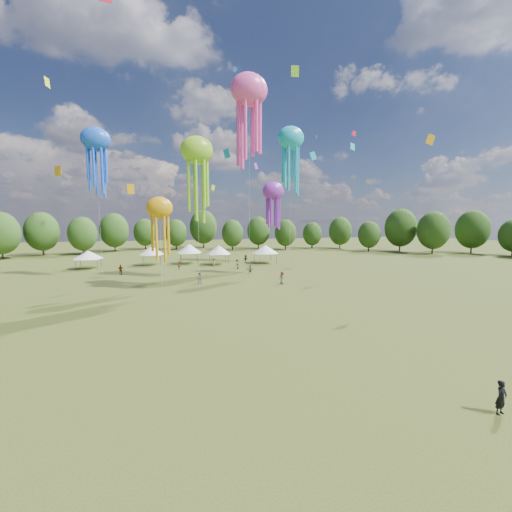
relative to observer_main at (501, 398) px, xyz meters
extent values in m
plane|color=#384416|center=(-7.18, 3.34, -0.84)|extent=(300.00, 300.00, 0.00)
imported|color=black|center=(0.00, 0.00, 0.00)|extent=(0.67, 0.50, 1.67)
imported|color=gray|center=(-10.69, 36.35, 0.04)|extent=(0.90, 0.72, 1.75)
imported|color=gray|center=(-5.64, 55.38, -0.06)|extent=(0.55, 0.79, 1.55)
imported|color=gray|center=(-1.91, 49.78, 0.10)|extent=(1.08, 1.14, 1.86)
imported|color=gray|center=(1.87, 57.75, 0.05)|extent=(1.17, 0.69, 1.78)
imported|color=gray|center=(-23.10, 48.56, 0.07)|extent=(1.13, 0.92, 1.80)
imported|color=gray|center=(-0.95, 43.39, -0.08)|extent=(1.47, 0.99, 1.52)
imported|color=gray|center=(-12.99, 52.11, -0.04)|extent=(0.65, 0.70, 1.60)
imported|color=gray|center=(1.20, 32.93, 0.09)|extent=(1.05, 1.06, 1.85)
cylinder|color=#47474C|center=(-32.05, 56.35, 0.11)|extent=(0.08, 0.08, 1.88)
cylinder|color=#47474C|center=(-32.05, 60.14, 0.11)|extent=(0.08, 0.08, 1.88)
cylinder|color=#47474C|center=(-28.25, 56.35, 0.11)|extent=(0.08, 0.08, 1.88)
cylinder|color=#47474C|center=(-28.25, 60.14, 0.11)|extent=(0.08, 0.08, 1.88)
cube|color=white|center=(-30.15, 58.24, 1.10)|extent=(4.20, 4.20, 0.10)
cone|color=white|center=(-30.15, 58.24, 1.95)|extent=(5.46, 5.46, 1.61)
cylinder|color=#47474C|center=(-20.05, 58.33, 0.26)|extent=(0.08, 0.08, 2.19)
cylinder|color=#47474C|center=(-20.05, 61.90, 0.26)|extent=(0.08, 0.08, 2.19)
cylinder|color=#47474C|center=(-16.48, 58.33, 0.26)|extent=(0.08, 0.08, 2.19)
cylinder|color=#47474C|center=(-16.48, 61.90, 0.26)|extent=(0.08, 0.08, 2.19)
cube|color=white|center=(-18.26, 60.11, 1.40)|extent=(3.97, 3.97, 0.10)
cone|color=white|center=(-18.26, 60.11, 2.39)|extent=(5.16, 5.16, 1.88)
cylinder|color=#47474C|center=(-12.21, 58.47, 0.33)|extent=(0.08, 0.08, 2.33)
cylinder|color=#47474C|center=(-12.21, 62.18, 0.33)|extent=(0.08, 0.08, 2.33)
cylinder|color=#47474C|center=(-8.49, 58.47, 0.33)|extent=(0.08, 0.08, 2.33)
cylinder|color=#47474C|center=(-8.49, 62.18, 0.33)|extent=(0.08, 0.08, 2.33)
cube|color=white|center=(-10.35, 60.32, 1.54)|extent=(4.11, 4.11, 0.10)
cone|color=white|center=(-10.35, 60.32, 2.59)|extent=(5.35, 5.35, 1.99)
cylinder|color=#47474C|center=(-6.04, 55.55, 0.26)|extent=(0.08, 0.08, 2.20)
cylinder|color=#47474C|center=(-6.04, 59.09, 0.26)|extent=(0.08, 0.08, 2.20)
cylinder|color=#47474C|center=(-2.50, 55.55, 0.26)|extent=(0.08, 0.08, 2.20)
cylinder|color=#47474C|center=(-2.50, 59.09, 0.26)|extent=(0.08, 0.08, 2.20)
cube|color=white|center=(-4.27, 57.32, 1.41)|extent=(3.94, 3.94, 0.10)
cone|color=white|center=(-4.27, 57.32, 2.40)|extent=(5.12, 5.12, 1.88)
cylinder|color=#47474C|center=(4.22, 54.88, 0.22)|extent=(0.08, 0.08, 2.12)
cylinder|color=#47474C|center=(4.22, 58.92, 0.22)|extent=(0.08, 0.08, 2.12)
cylinder|color=#47474C|center=(8.26, 54.88, 0.22)|extent=(0.08, 0.08, 2.12)
cylinder|color=#47474C|center=(8.26, 58.92, 0.22)|extent=(0.08, 0.08, 2.12)
cube|color=white|center=(6.24, 56.90, 1.33)|extent=(4.43, 4.43, 0.10)
cone|color=white|center=(6.24, 56.90, 2.29)|extent=(5.76, 5.76, 1.82)
ellipsoid|color=#8DD923|center=(-11.03, 32.60, 17.81)|extent=(4.30, 3.01, 3.66)
cylinder|color=beige|center=(-11.03, 32.60, 8.49)|extent=(0.03, 0.03, 18.64)
ellipsoid|color=#FC4AAE|center=(-2.89, 36.44, 27.74)|extent=(5.59, 3.91, 4.75)
cylinder|color=beige|center=(-2.89, 36.44, 13.45)|extent=(0.03, 0.03, 28.58)
ellipsoid|color=purple|center=(2.57, 41.12, 13.65)|extent=(3.74, 2.62, 3.18)
cylinder|color=beige|center=(2.57, 41.12, 6.41)|extent=(0.03, 0.03, 14.49)
ellipsoid|color=blue|center=(-25.43, 45.46, 21.31)|extent=(4.41, 3.09, 3.75)
cylinder|color=beige|center=(-25.43, 45.46, 10.24)|extent=(0.03, 0.03, 22.15)
ellipsoid|color=orange|center=(-15.99, 33.62, 10.28)|extent=(3.45, 2.41, 2.93)
cylinder|color=beige|center=(-15.99, 33.62, 4.72)|extent=(0.03, 0.03, 11.11)
ellipsoid|color=#17AAC6|center=(11.03, 54.24, 26.24)|extent=(5.82, 4.08, 4.95)
cylinder|color=beige|center=(11.03, 54.24, 12.70)|extent=(0.03, 0.03, 27.07)
cube|color=#17AAC6|center=(-1.58, 61.09, 23.66)|extent=(1.53, 1.18, 2.22)
cube|color=#FC4AAE|center=(21.81, 63.87, 29.71)|extent=(0.42, 0.64, 0.85)
cube|color=red|center=(-12.67, 42.95, 14.94)|extent=(0.28, 1.27, 1.43)
cube|color=orange|center=(19.85, 25.61, 19.60)|extent=(1.43, 0.20, 1.63)
cube|color=#17AAC6|center=(17.33, 40.50, 21.79)|extent=(1.25, 0.64, 1.53)
cube|color=orange|center=(-22.42, 65.15, 15.62)|extent=(1.40, 1.40, 2.35)
cube|color=#D4EB18|center=(-29.13, 37.06, 25.96)|extent=(0.45, 1.00, 1.25)
cube|color=#8DD923|center=(11.27, 52.94, 39.19)|extent=(1.71, 0.39, 2.19)
cube|color=#17AAC6|center=(20.48, 62.62, 24.66)|extent=(2.11, 0.36, 2.38)
cube|color=purple|center=(9.18, 74.74, 23.67)|extent=(1.52, 0.95, 1.90)
cube|color=red|center=(17.21, 40.05, 23.95)|extent=(0.95, 0.30, 1.07)
cube|color=orange|center=(-33.13, 53.33, 17.25)|extent=(1.24, 0.91, 1.88)
cube|color=#D4EB18|center=(-5.80, 53.97, 15.31)|extent=(1.00, 0.48, 1.23)
cube|color=#8DD923|center=(19.65, 38.97, 15.26)|extent=(1.01, 1.62, 1.84)
cube|color=blue|center=(0.60, 61.61, 42.01)|extent=(0.98, 0.49, 1.09)
cylinder|color=#38281C|center=(-54.35, 81.53, 0.85)|extent=(0.44, 0.44, 3.36)
ellipsoid|color=#284717|center=(-54.35, 81.53, 5.68)|extent=(8.40, 8.40, 10.51)
cylinder|color=#38281C|center=(-47.86, 88.83, 0.87)|extent=(0.44, 0.44, 3.41)
ellipsoid|color=#284717|center=(-47.86, 88.83, 5.77)|extent=(8.53, 8.53, 10.66)
cylinder|color=#38281C|center=(-37.78, 88.36, 0.70)|extent=(0.44, 0.44, 3.07)
ellipsoid|color=#284717|center=(-37.78, 88.36, 5.10)|extent=(7.66, 7.66, 9.58)
cylinder|color=#38281C|center=(-30.69, 96.67, 0.88)|extent=(0.44, 0.44, 3.43)
ellipsoid|color=#284717|center=(-30.69, 96.67, 5.82)|extent=(8.58, 8.58, 10.73)
cylinder|color=#38281C|center=(-21.94, 102.30, 0.64)|extent=(0.44, 0.44, 2.95)
ellipsoid|color=#284717|center=(-21.94, 102.30, 4.87)|extent=(7.37, 7.37, 9.21)
cylinder|color=#38281C|center=(-11.87, 98.40, 0.61)|extent=(0.44, 0.44, 2.89)
ellipsoid|color=#284717|center=(-11.87, 98.40, 4.77)|extent=(7.23, 7.23, 9.04)
cylinder|color=#38281C|center=(-2.26, 102.83, 1.08)|extent=(0.44, 0.44, 3.84)
ellipsoid|color=#284717|center=(-2.26, 102.83, 6.60)|extent=(9.60, 9.60, 11.99)
cylinder|color=#38281C|center=(6.01, 91.78, 0.59)|extent=(0.44, 0.44, 2.84)
ellipsoid|color=#284717|center=(6.01, 91.78, 4.67)|extent=(7.11, 7.11, 8.89)
cylinder|color=#38281C|center=(15.75, 94.37, 0.75)|extent=(0.44, 0.44, 3.16)
ellipsoid|color=#284717|center=(15.75, 94.37, 5.29)|extent=(7.91, 7.91, 9.88)
cylinder|color=#38281C|center=(23.52, 88.63, 0.61)|extent=(0.44, 0.44, 2.88)
ellipsoid|color=#284717|center=(23.52, 88.63, 4.75)|extent=(7.21, 7.21, 9.01)
cylinder|color=#38281C|center=(34.34, 90.58, 0.48)|extent=(0.44, 0.44, 2.63)
ellipsoid|color=#284717|center=(34.34, 90.58, 4.26)|extent=(6.57, 6.57, 8.22)
cylinder|color=#38281C|center=(43.34, 87.07, 0.73)|extent=(0.44, 0.44, 3.13)
ellipsoid|color=#284717|center=(43.34, 87.07, 5.22)|extent=(7.81, 7.81, 9.77)
cylinder|color=#38281C|center=(46.46, 75.15, 0.52)|extent=(0.44, 0.44, 2.72)
ellipsoid|color=#284717|center=(46.46, 75.15, 4.43)|extent=(6.80, 6.80, 8.50)
cylinder|color=#38281C|center=(55.79, 72.26, 1.07)|extent=(0.44, 0.44, 3.81)
ellipsoid|color=#284717|center=(55.79, 72.26, 6.55)|extent=(9.52, 9.52, 11.90)
cylinder|color=#38281C|center=(59.40, 63.14, 0.92)|extent=(0.44, 0.44, 3.51)
ellipsoid|color=#284717|center=(59.40, 63.14, 5.96)|extent=(8.78, 8.78, 10.97)
cylinder|color=#38281C|center=(72.21, 61.60, 0.98)|extent=(0.44, 0.44, 3.64)
ellipsoid|color=#284717|center=(72.21, 61.60, 6.21)|extent=(9.10, 9.10, 11.37)
camera|label=1|loc=(-15.35, -10.51, 8.44)|focal=22.11mm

